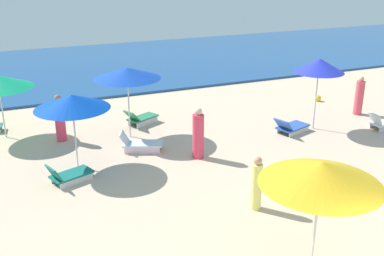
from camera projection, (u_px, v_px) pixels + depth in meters
name	position (u px, v px, depth m)	size (l,w,h in m)	color
ocean	(100.00, 66.00, 27.63)	(60.00, 13.53, 0.12)	#1D4B87
lounge_chair_0_0	(384.00, 123.00, 17.54)	(1.27, 0.69, 0.70)	silver
umbrella_2	(127.00, 73.00, 16.08)	(2.38, 2.38, 2.59)	silver
lounge_chair_2_0	(140.00, 144.00, 15.59)	(1.54, 1.10, 0.67)	silver
lounge_chair_2_1	(141.00, 118.00, 18.01)	(1.50, 1.14, 0.71)	silver
umbrella_6	(319.00, 65.00, 16.84)	(1.87, 1.87, 2.74)	silver
lounge_chair_6_0	(291.00, 127.00, 17.21)	(1.56, 1.07, 0.67)	silver
umbrella_7	(321.00, 173.00, 8.96)	(2.46, 2.46, 2.50)	silver
umbrella_8	(72.00, 102.00, 13.72)	(2.29, 2.29, 2.38)	silver
lounge_chair_8_0	(69.00, 175.00, 13.44)	(1.41, 1.01, 0.66)	silver
beachgoer_0	(60.00, 119.00, 16.29)	(0.36, 0.36, 1.72)	#E73E56
beachgoer_1	(256.00, 184.00, 11.86)	(0.28, 0.28, 1.49)	#EAEC79
beachgoer_2	(359.00, 97.00, 19.07)	(0.48, 0.48, 1.63)	#ED4D5C
beachgoer_4	(198.00, 135.00, 14.91)	(0.46, 0.46, 1.72)	#EA3C5B
beach_ball_0	(318.00, 98.00, 21.01)	(0.28, 0.28, 0.28)	yellow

